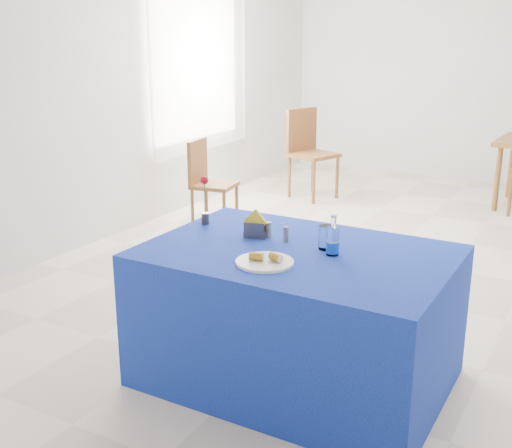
{
  "coord_description": "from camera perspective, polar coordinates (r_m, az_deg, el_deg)",
  "views": [
    {
      "loc": [
        1.6,
        -5.06,
        1.87
      ],
      "look_at": [
        0.04,
        -2.31,
        0.92
      ],
      "focal_mm": 45.0,
      "sensor_mm": 36.0,
      "label": 1
    }
  ],
  "objects": [
    {
      "name": "salt_shaker",
      "position": [
        3.61,
        1.11,
        -0.48
      ],
      "size": [
        0.03,
        0.03,
        0.08
      ],
      "primitive_type": "cylinder",
      "color": "slate",
      "rests_on": "blue_table"
    },
    {
      "name": "chair_win_a",
      "position": [
        6.32,
        -4.38,
        4.15
      ],
      "size": [
        0.45,
        0.45,
        0.87
      ],
      "rotation": [
        0.0,
        0.0,
        1.74
      ],
      "color": "brown",
      "rests_on": "floor"
    },
    {
      "name": "drinking_glass",
      "position": [
        3.42,
        6.23,
        -1.19
      ],
      "size": [
        0.08,
        0.08,
        0.13
      ],
      "primitive_type": "cylinder",
      "color": "silver",
      "rests_on": "blue_table"
    },
    {
      "name": "water_bottle",
      "position": [
        3.34,
        6.84,
        -1.56
      ],
      "size": [
        0.07,
        0.07,
        0.21
      ],
      "color": "white",
      "rests_on": "blue_table"
    },
    {
      "name": "pepper_shaker",
      "position": [
        3.53,
        2.69,
        -0.9
      ],
      "size": [
        0.03,
        0.03,
        0.08
      ],
      "primitive_type": "cylinder",
      "color": "slate",
      "rests_on": "blue_table"
    },
    {
      "name": "window_pane",
      "position": [
        7.14,
        -5.33,
        14.06
      ],
      "size": [
        0.04,
        1.5,
        1.6
      ],
      "primitive_type": "cube",
      "color": "white",
      "rests_on": "room_shell"
    },
    {
      "name": "chair_win_b",
      "position": [
        7.52,
        4.66,
        6.87
      ],
      "size": [
        0.58,
        0.58,
        1.03
      ],
      "rotation": [
        0.0,
        0.0,
        1.24
      ],
      "color": "brown",
      "rests_on": "floor"
    },
    {
      "name": "napkin_holder",
      "position": [
        3.6,
        -0.06,
        -0.44
      ],
      "size": [
        0.15,
        0.08,
        0.16
      ],
      "color": "#333337",
      "rests_on": "blue_table"
    },
    {
      "name": "blue_table",
      "position": [
        3.55,
        3.62,
        -8.15
      ],
      "size": [
        1.6,
        1.1,
        0.76
      ],
      "color": "navy",
      "rests_on": "floor"
    },
    {
      "name": "curtain",
      "position": [
        7.1,
        -4.85,
        14.06
      ],
      "size": [
        0.04,
        1.75,
        1.85
      ],
      "primitive_type": "cube",
      "color": "white",
      "rests_on": "room_shell"
    },
    {
      "name": "plate",
      "position": [
        3.2,
        0.78,
        -3.41
      ],
      "size": [
        0.29,
        0.29,
        0.01
      ],
      "primitive_type": "cylinder",
      "color": "white",
      "rests_on": "blue_table"
    },
    {
      "name": "room_shell",
      "position": [
        5.31,
        12.48,
        15.01
      ],
      "size": [
        7.0,
        7.0,
        7.0
      ],
      "color": "silver",
      "rests_on": "ground"
    },
    {
      "name": "banana_pieces",
      "position": [
        3.19,
        0.92,
        -2.94
      ],
      "size": [
        0.17,
        0.1,
        0.04
      ],
      "color": "yellow",
      "rests_on": "plate"
    },
    {
      "name": "rose_vase",
      "position": [
        3.83,
        -4.58,
        2.05
      ],
      "size": [
        0.05,
        0.05,
        0.3
      ],
      "color": "#26252A",
      "rests_on": "blue_table"
    },
    {
      "name": "floor",
      "position": [
        5.63,
        11.37,
        -3.05
      ],
      "size": [
        7.0,
        7.0,
        0.0
      ],
      "primitive_type": "plane",
      "color": "beige",
      "rests_on": "ground"
    }
  ]
}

